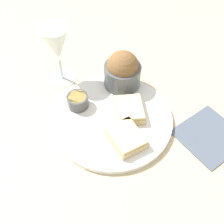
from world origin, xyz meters
TOP-DOWN VIEW (x-y plane):
  - ground_plane at (0.00, 0.00)m, footprint 4.00×4.00m
  - dinner_plate at (0.00, 0.00)m, footprint 0.30×0.30m
  - salad_bowl at (0.07, -0.10)m, footprint 0.10×0.10m
  - sauce_ramekin at (0.09, 0.04)m, footprint 0.06×0.06m
  - cheese_toast_near at (-0.07, 0.02)m, footprint 0.10×0.09m
  - cheese_toast_far at (-0.02, -0.04)m, footprint 0.11×0.11m
  - wine_glass at (0.21, 0.00)m, footprint 0.08×0.08m
  - napkin at (-0.20, -0.14)m, footprint 0.15×0.16m

SIDE VIEW (x-z plane):
  - ground_plane at x=0.00m, z-range 0.00..0.00m
  - napkin at x=-0.20m, z-range 0.00..0.01m
  - dinner_plate at x=0.00m, z-range 0.00..0.01m
  - cheese_toast_near at x=-0.07m, z-range 0.01..0.04m
  - cheese_toast_far at x=-0.02m, z-range 0.01..0.04m
  - sauce_ramekin at x=0.09m, z-range 0.02..0.05m
  - salad_bowl at x=0.07m, z-range 0.01..0.11m
  - wine_glass at x=0.21m, z-range 0.03..0.20m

